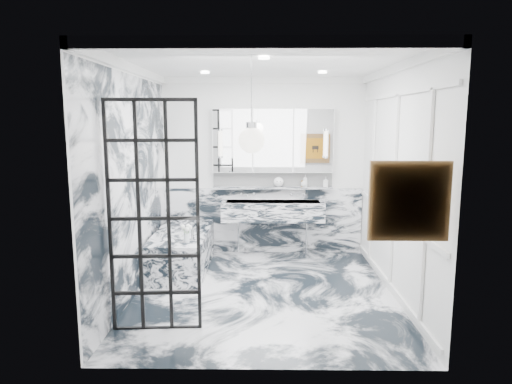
{
  "coord_description": "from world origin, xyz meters",
  "views": [
    {
      "loc": [
        -0.01,
        -5.47,
        2.16
      ],
      "look_at": [
        -0.1,
        0.5,
        1.2
      ],
      "focal_mm": 32.0,
      "sensor_mm": 36.0,
      "label": 1
    }
  ],
  "objects_px": {
    "trough_sink": "(273,211)",
    "mirror_cabinet": "(273,141)",
    "bathtub": "(182,250)",
    "crittall_door": "(154,219)"
  },
  "relations": [
    {
      "from": "crittall_door",
      "to": "mirror_cabinet",
      "type": "relative_size",
      "value": 1.23
    },
    {
      "from": "crittall_door",
      "to": "trough_sink",
      "type": "relative_size",
      "value": 1.46
    },
    {
      "from": "trough_sink",
      "to": "bathtub",
      "type": "bearing_deg",
      "value": -153.52
    },
    {
      "from": "mirror_cabinet",
      "to": "bathtub",
      "type": "bearing_deg",
      "value": -147.94
    },
    {
      "from": "trough_sink",
      "to": "mirror_cabinet",
      "type": "bearing_deg",
      "value": 90.0
    },
    {
      "from": "trough_sink",
      "to": "mirror_cabinet",
      "type": "relative_size",
      "value": 0.84
    },
    {
      "from": "bathtub",
      "to": "trough_sink",
      "type": "bearing_deg",
      "value": 26.48
    },
    {
      "from": "mirror_cabinet",
      "to": "bathtub",
      "type": "distance_m",
      "value": 2.2
    },
    {
      "from": "bathtub",
      "to": "crittall_door",
      "type": "bearing_deg",
      "value": -87.78
    },
    {
      "from": "trough_sink",
      "to": "mirror_cabinet",
      "type": "xyz_separation_m",
      "value": [
        -0.0,
        0.17,
        1.09
      ]
    }
  ]
}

